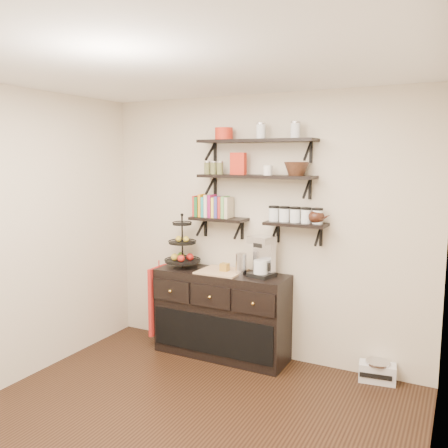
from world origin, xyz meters
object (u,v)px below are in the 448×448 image
sideboard (222,314)px  coffee_maker (263,257)px  radio (377,372)px  fruit_stand (183,250)px

sideboard → coffee_maker: coffee_maker is taller
coffee_maker → radio: size_ratio=1.17×
sideboard → fruit_stand: bearing=179.5°
fruit_stand → radio: (2.04, 0.12, -1.00)m
fruit_stand → radio: bearing=3.4°
coffee_maker → fruit_stand: bearing=-164.7°
sideboard → fruit_stand: fruit_stand is taller
sideboard → fruit_stand: 0.79m
fruit_stand → radio: 2.27m
coffee_maker → sideboard: bearing=-162.6°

